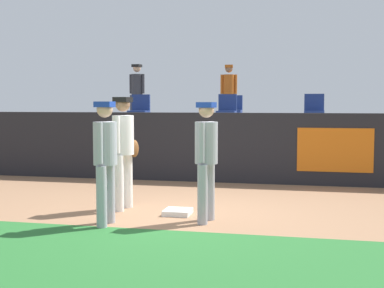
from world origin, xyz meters
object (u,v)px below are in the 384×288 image
object	(u,v)px
first_base	(178,212)
player_runner_visitor	(206,153)
seat_front_center	(227,109)
spectator_hooded	(229,90)
spectator_capped	(137,90)
seat_back_center	(233,109)
seat_front_left	(140,109)
seat_front_right	(314,110)
player_fielder_home	(124,145)
seat_back_right	(315,109)
player_coach_visitor	(105,154)

from	to	relation	value
first_base	player_runner_visitor	world-z (taller)	player_runner_visitor
seat_front_center	spectator_hooded	distance (m)	2.91
seat_front_center	spectator_capped	size ratio (longest dim) A/B	0.48
seat_back_center	seat_front_left	xyz separation A→B (m)	(-2.10, -1.80, -0.00)
seat_back_center	spectator_capped	bearing A→B (deg)	168.85
seat_back_center	seat_front_left	world-z (taller)	same
player_runner_visitor	seat_back_center	size ratio (longest dim) A/B	2.03
player_runner_visitor	seat_back_center	xyz separation A→B (m)	(-0.62, 7.06, 0.55)
seat_front_right	spectator_capped	world-z (taller)	spectator_capped
first_base	seat_front_center	world-z (taller)	seat_front_center
player_fielder_home	seat_front_left	distance (m)	4.85
player_runner_visitor	seat_back_right	distance (m)	7.25
seat_front_center	seat_back_right	xyz separation A→B (m)	(2.09, 1.80, 0.00)
first_base	seat_front_left	distance (m)	5.55
player_runner_visitor	seat_front_center	distance (m)	5.31
seat_front_left	spectator_capped	world-z (taller)	spectator_capped
seat_front_center	spectator_hooded	bearing A→B (deg)	97.64
player_runner_visitor	seat_front_right	xyz separation A→B (m)	(1.53, 5.26, 0.55)
seat_back_center	spectator_capped	size ratio (longest dim) A/B	0.48
spectator_capped	first_base	bearing A→B (deg)	122.55
player_fielder_home	seat_front_center	bearing A→B (deg)	174.95
player_runner_visitor	player_coach_visitor	bearing A→B (deg)	-61.03
seat_front_right	seat_front_left	world-z (taller)	same
seat_back_center	seat_back_right	world-z (taller)	same
first_base	seat_front_right	world-z (taller)	seat_front_right
player_coach_visitor	spectator_hooded	world-z (taller)	spectator_hooded
player_fielder_home	player_runner_visitor	size ratio (longest dim) A/B	1.05
seat_back_center	seat_front_right	distance (m)	2.80
seat_front_right	player_coach_visitor	bearing A→B (deg)	-116.40
player_runner_visitor	spectator_hooded	world-z (taller)	spectator_hooded
seat_back_center	seat_back_right	xyz separation A→B (m)	(2.19, -0.00, -0.00)
seat_front_left	seat_front_center	distance (m)	2.20
seat_front_center	spectator_capped	xyz separation A→B (m)	(-3.06, 2.38, 0.55)
seat_back_right	seat_back_center	bearing A→B (deg)	180.00
seat_front_left	spectator_capped	size ratio (longest dim) A/B	0.48
player_coach_visitor	spectator_hooded	distance (m)	8.66
seat_front_center	seat_back_right	distance (m)	2.76
player_coach_visitor	seat_front_center	world-z (taller)	seat_front_center
player_runner_visitor	spectator_capped	size ratio (longest dim) A/B	0.96
first_base	seat_back_right	size ratio (longest dim) A/B	0.48
seat_front_left	seat_back_right	bearing A→B (deg)	22.77
player_runner_visitor	seat_front_left	bearing A→B (deg)	-143.90
seat_back_center	seat_front_left	size ratio (longest dim) A/B	1.00
seat_back_right	spectator_hooded	world-z (taller)	spectator_hooded
seat_front_left	seat_front_center	xyz separation A→B (m)	(2.20, -0.00, -0.00)
seat_front_right	seat_front_left	bearing A→B (deg)	180.00
player_runner_visitor	player_coach_visitor	world-z (taller)	player_coach_visitor
player_fielder_home	seat_front_center	xyz separation A→B (m)	(0.93, 4.65, 0.51)
first_base	player_fielder_home	xyz separation A→B (m)	(-0.93, 0.21, 0.99)
first_base	seat_back_center	size ratio (longest dim) A/B	0.48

